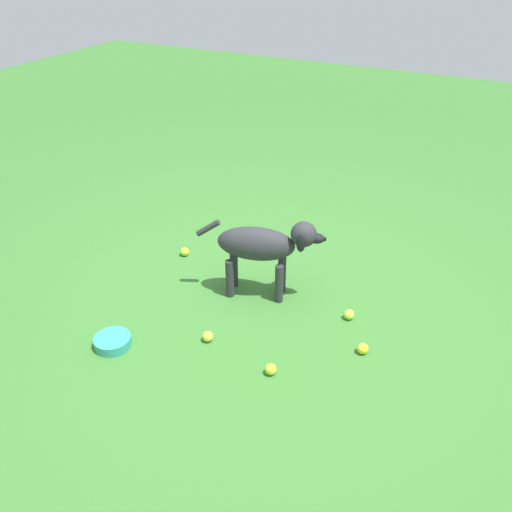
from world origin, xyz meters
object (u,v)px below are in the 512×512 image
at_px(tennis_ball_1, 363,349).
at_px(tennis_ball_2, 185,252).
at_px(tennis_ball_4, 208,336).
at_px(water_bowl, 113,341).
at_px(tennis_ball_0, 271,369).
at_px(tennis_ball_3, 349,315).
at_px(dog, 264,246).

bearing_deg(tennis_ball_1, tennis_ball_2, -16.10).
bearing_deg(tennis_ball_4, water_bowl, 31.66).
height_order(tennis_ball_0, water_bowl, tennis_ball_0).
distance_m(tennis_ball_1, tennis_ball_4, 0.91).
relative_size(tennis_ball_0, tennis_ball_1, 1.00).
bearing_deg(tennis_ball_3, tennis_ball_1, 123.14).
bearing_deg(tennis_ball_1, tennis_ball_0, 45.06).
xyz_separation_m(tennis_ball_3, water_bowl, (1.16, 0.89, -0.00)).
distance_m(tennis_ball_2, tennis_ball_3, 1.36).
height_order(dog, tennis_ball_3, dog).
bearing_deg(tennis_ball_0, tennis_ball_2, -36.69).
distance_m(tennis_ball_0, tennis_ball_2, 1.41).
height_order(tennis_ball_3, tennis_ball_4, same).
bearing_deg(water_bowl, tennis_ball_4, -148.34).
bearing_deg(dog, tennis_ball_3, -16.47).
distance_m(tennis_ball_1, tennis_ball_3, 0.32).
distance_m(tennis_ball_3, water_bowl, 1.46).
relative_size(tennis_ball_2, water_bowl, 0.30).
bearing_deg(water_bowl, tennis_ball_2, -79.62).
xyz_separation_m(tennis_ball_0, tennis_ball_3, (-0.22, -0.67, 0.00)).
bearing_deg(tennis_ball_4, tennis_ball_1, -159.52).
bearing_deg(tennis_ball_2, tennis_ball_1, 163.90).
bearing_deg(tennis_ball_1, dog, -18.97).
distance_m(dog, tennis_ball_3, 0.69).
bearing_deg(tennis_ball_2, tennis_ball_0, 143.31).
bearing_deg(tennis_ball_3, tennis_ball_2, -7.17).
relative_size(tennis_ball_4, water_bowl, 0.30).
relative_size(tennis_ball_3, tennis_ball_4, 1.00).
distance_m(dog, tennis_ball_0, 0.84).
bearing_deg(water_bowl, tennis_ball_0, -167.08).
bearing_deg(tennis_ball_4, tennis_ball_0, 170.09).
xyz_separation_m(dog, tennis_ball_3, (-0.60, -0.00, -0.34)).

